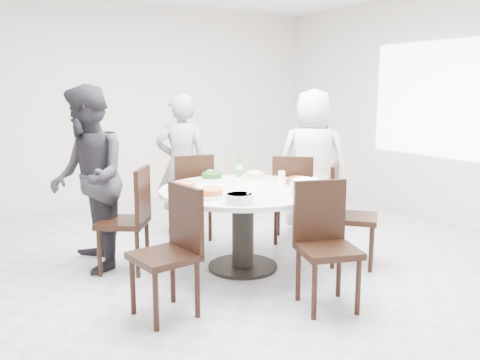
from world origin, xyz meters
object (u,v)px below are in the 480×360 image
diner_right (313,161)px  diner_middle (182,165)px  chair_n (190,196)px  rice_bowl (304,188)px  dining_table (243,229)px  chair_ne (293,198)px  chair_sw (164,253)px  soup_bowl (239,198)px  chair_nw (123,220)px  chair_s (328,247)px  chair_se (354,215)px  beverage_bottle (239,165)px  diner_left (88,179)px

diner_right → diner_middle: bearing=14.1°
chair_n → rice_bowl: chair_n is taller
dining_table → diner_right: (1.35, 0.67, 0.44)m
diner_middle → rice_bowl: bearing=120.2°
chair_ne → diner_middle: 1.31m
dining_table → chair_sw: chair_sw is taller
diner_middle → soup_bowl: size_ratio=6.72×
chair_ne → diner_middle: size_ratio=0.60×
chair_nw → rice_bowl: chair_nw is taller
chair_ne → chair_s: bearing=102.0°
diner_middle → rice_bowl: (0.30, -1.82, 0.02)m
dining_table → chair_s: size_ratio=1.58×
chair_s → chair_ne: bearing=79.7°
dining_table → chair_se: 1.05m
chair_se → soup_bowl: (-1.26, -0.02, 0.31)m
chair_nw → rice_bowl: (1.28, -0.98, 0.33)m
chair_ne → rice_bowl: (-0.58, -0.91, 0.33)m
chair_n → chair_se: bearing=132.9°
soup_bowl → chair_ne: bearing=36.6°
chair_n → rice_bowl: size_ratio=3.77×
dining_table → chair_s: (0.10, -1.06, 0.10)m
chair_se → rice_bowl: size_ratio=3.77×
dining_table → chair_se: (0.94, -0.45, 0.10)m
chair_ne → beverage_bottle: beverage_bottle is taller
chair_n → chair_nw: 1.12m
chair_n → chair_nw: bearing=43.1°
chair_n → diner_middle: size_ratio=0.60×
rice_bowl → chair_n: bearing=101.8°
dining_table → beverage_bottle: 0.79m
chair_nw → diner_right: (2.30, 0.15, 0.34)m
diner_right → diner_left: 2.53m
dining_table → rice_bowl: size_ratio=5.95×
chair_nw → beverage_bottle: size_ratio=4.05×
chair_n → soup_bowl: chair_n is taller
dining_table → diner_middle: bearing=88.9°
chair_s → diner_left: size_ratio=0.57×
diner_right → diner_left: (-2.53, 0.06, 0.02)m
chair_sw → diner_middle: diner_middle is taller
dining_table → chair_ne: (0.91, 0.44, 0.10)m
diner_left → beverage_bottle: diner_left is taller
dining_table → chair_ne: 1.01m
chair_ne → rice_bowl: chair_ne is taller
chair_se → chair_sw: bearing=140.6°
chair_s → diner_right: size_ratio=0.58×
chair_se → diner_left: diner_left is taller
diner_middle → beverage_bottle: (0.26, -0.81, 0.08)m
chair_n → diner_middle: (0.02, 0.26, 0.31)m
chair_se → diner_right: diner_right is taller
diner_middle → soup_bowl: 1.86m
chair_se → rice_bowl: (-0.61, -0.02, 0.33)m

